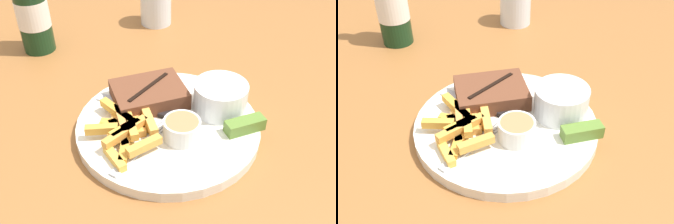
{
  "view_description": "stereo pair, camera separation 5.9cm",
  "coord_description": "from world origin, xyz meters",
  "views": [
    {
      "loc": [
        -0.23,
        -0.4,
        1.18
      ],
      "look_at": [
        0.0,
        0.0,
        0.81
      ],
      "focal_mm": 42.0,
      "sensor_mm": 36.0,
      "label": 1
    },
    {
      "loc": [
        -0.18,
        -0.43,
        1.18
      ],
      "look_at": [
        0.0,
        0.0,
        0.81
      ],
      "focal_mm": 42.0,
      "sensor_mm": 36.0,
      "label": 2
    }
  ],
  "objects": [
    {
      "name": "fries_pile",
      "position": [
        -0.07,
        0.01,
        0.8
      ],
      "size": [
        0.11,
        0.14,
        0.02
      ],
      "color": "gold",
      "rests_on": "dinner_plate"
    },
    {
      "name": "dinner_plate",
      "position": [
        0.0,
        0.0,
        0.78
      ],
      "size": [
        0.28,
        0.28,
        0.02
      ],
      "color": "silver",
      "rests_on": "dining_table"
    },
    {
      "name": "steak_portion",
      "position": [
        -0.0,
        0.06,
        0.81
      ],
      "size": [
        0.13,
        0.11,
        0.03
      ],
      "color": "brown",
      "rests_on": "dinner_plate"
    },
    {
      "name": "pickle_spear",
      "position": [
        0.09,
        -0.07,
        0.8
      ],
      "size": [
        0.06,
        0.03,
        0.02
      ],
      "color": "#567A2D",
      "rests_on": "dinner_plate"
    },
    {
      "name": "dining_table",
      "position": [
        0.0,
        0.0,
        0.71
      ],
      "size": [
        1.5,
        1.5,
        0.77
      ],
      "color": "#935B2D",
      "rests_on": "ground_plane"
    },
    {
      "name": "dipping_sauce_cup",
      "position": [
        0.0,
        -0.04,
        0.81
      ],
      "size": [
        0.06,
        0.06,
        0.03
      ],
      "color": "silver",
      "rests_on": "dinner_plate"
    },
    {
      "name": "coleslaw_cup",
      "position": [
        0.09,
        -0.01,
        0.82
      ],
      "size": [
        0.09,
        0.09,
        0.05
      ],
      "color": "white",
      "rests_on": "dinner_plate"
    },
    {
      "name": "drinking_glass",
      "position": [
        0.17,
        0.35,
        0.82
      ],
      "size": [
        0.07,
        0.07,
        0.1
      ],
      "color": "silver",
      "rests_on": "dining_table"
    },
    {
      "name": "fork_utensil",
      "position": [
        -0.07,
        -0.03,
        0.79
      ],
      "size": [
        0.12,
        0.07,
        0.0
      ],
      "rotation": [
        0.0,
        0.0,
        6.75
      ],
      "color": "#B7B7BC",
      "rests_on": "dinner_plate"
    },
    {
      "name": "beer_bottle",
      "position": [
        -0.1,
        0.36,
        0.86
      ],
      "size": [
        0.06,
        0.06,
        0.24
      ],
      "color": "#143319",
      "rests_on": "dining_table"
    },
    {
      "name": "knife_utensil",
      "position": [
        -0.01,
        0.03,
        0.79
      ],
      "size": [
        0.11,
        0.14,
        0.01
      ],
      "rotation": [
        0.0,
        0.0,
        2.21
      ],
      "color": "#B7B7BC",
      "rests_on": "dinner_plate"
    }
  ]
}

